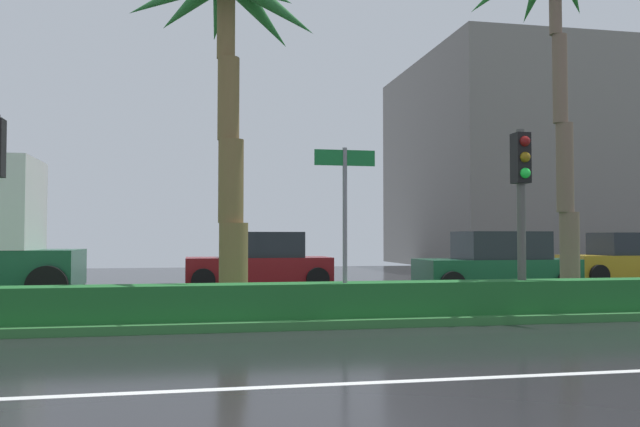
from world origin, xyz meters
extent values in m
cube|color=black|center=(0.00, 9.00, -0.05)|extent=(90.00, 42.00, 0.10)
cube|color=white|center=(0.00, 2.00, 0.00)|extent=(81.00, 0.14, 0.01)
cube|color=#2D6B33|center=(0.00, 8.00, 0.07)|extent=(85.50, 4.00, 0.15)
cube|color=#1E6028|center=(0.00, 6.60, 0.45)|extent=(76.50, 0.70, 0.60)
cylinder|color=brown|center=(-0.14, 8.54, 1.00)|extent=(0.58, 0.58, 1.70)
cylinder|color=brown|center=(-0.20, 8.60, 2.70)|extent=(0.51, 0.51, 1.70)
cylinder|color=brown|center=(-0.25, 8.66, 4.40)|extent=(0.44, 0.44, 1.70)
cylinder|color=brown|center=(-0.31, 8.72, 6.10)|extent=(0.37, 0.37, 1.70)
cone|color=#2B6E34|center=(0.62, 8.78, 6.48)|extent=(2.19, 0.70, 1.61)
cone|color=#2B6E34|center=(0.41, 9.31, 6.47)|extent=(2.02, 1.80, 1.62)
cone|color=#2B6E34|center=(-0.40, 9.72, 6.63)|extent=(0.76, 2.27, 1.35)
cone|color=#2B6E34|center=(-0.98, 9.49, 6.66)|extent=(1.89, 2.06, 1.29)
cylinder|color=brown|center=(7.16, 8.24, 1.13)|extent=(0.42, 0.42, 1.96)
cylinder|color=brown|center=(7.07, 8.24, 3.09)|extent=(0.37, 0.37, 1.96)
cylinder|color=brown|center=(6.98, 8.24, 5.06)|extent=(0.32, 0.32, 1.96)
cylinder|color=#4C4C47|center=(5.16, 6.65, 1.88)|extent=(0.16, 0.16, 3.46)
cube|color=black|center=(5.16, 6.65, 3.06)|extent=(0.28, 0.32, 0.96)
sphere|color=maroon|center=(5.16, 6.48, 3.36)|extent=(0.20, 0.20, 0.20)
sphere|color=#7F600F|center=(5.16, 6.48, 3.06)|extent=(0.20, 0.20, 0.20)
sphere|color=#1EEA3F|center=(5.16, 6.48, 2.76)|extent=(0.20, 0.20, 0.20)
cylinder|color=slate|center=(1.69, 6.50, 1.65)|extent=(0.08, 0.08, 3.00)
cube|color=#146B2D|center=(1.69, 6.50, 2.97)|extent=(1.10, 0.03, 0.28)
cylinder|color=black|center=(-4.16, 10.93, 0.46)|extent=(0.92, 0.30, 0.92)
cylinder|color=black|center=(-4.16, 13.27, 0.46)|extent=(0.92, 0.30, 0.92)
cube|color=maroon|center=(1.01, 14.99, 0.60)|extent=(4.30, 1.76, 0.72)
cube|color=#1E2328|center=(1.16, 14.99, 1.34)|extent=(2.30, 1.58, 0.76)
cylinder|color=black|center=(-0.64, 14.09, 0.34)|extent=(0.68, 0.22, 0.68)
cylinder|color=black|center=(-0.64, 15.89, 0.34)|extent=(0.68, 0.22, 0.68)
cylinder|color=black|center=(2.66, 14.09, 0.34)|extent=(0.68, 0.22, 0.68)
cylinder|color=black|center=(2.66, 15.89, 0.34)|extent=(0.68, 0.22, 0.68)
cube|color=#195133|center=(7.28, 12.07, 0.60)|extent=(4.30, 1.76, 0.72)
cube|color=#1E2328|center=(7.43, 12.07, 1.34)|extent=(2.30, 1.58, 0.76)
cylinder|color=black|center=(5.63, 11.17, 0.34)|extent=(0.68, 0.22, 0.68)
cylinder|color=black|center=(5.63, 12.97, 0.34)|extent=(0.68, 0.22, 0.68)
cylinder|color=black|center=(8.93, 11.17, 0.34)|extent=(0.68, 0.22, 0.68)
cylinder|color=black|center=(8.93, 12.97, 0.34)|extent=(0.68, 0.22, 0.68)
cube|color=#B28C1E|center=(13.58, 15.14, 0.60)|extent=(4.30, 1.76, 0.72)
cube|color=#1E2328|center=(13.73, 15.14, 1.34)|extent=(2.30, 1.58, 0.76)
cylinder|color=black|center=(11.93, 14.24, 0.34)|extent=(0.68, 0.22, 0.68)
cylinder|color=black|center=(11.93, 16.04, 0.34)|extent=(0.68, 0.22, 0.68)
cube|color=slate|center=(20.18, 29.87, 5.74)|extent=(17.47, 13.72, 11.48)
camera|label=1|loc=(-0.99, -4.82, 1.55)|focal=36.89mm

